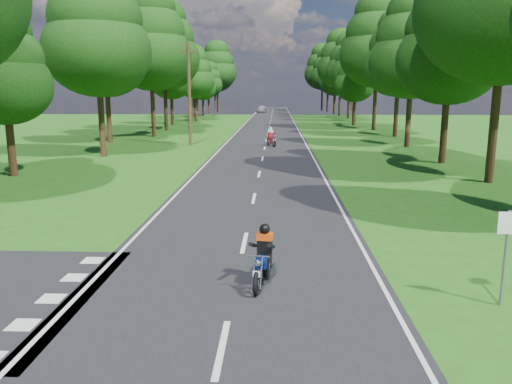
{
  "coord_description": "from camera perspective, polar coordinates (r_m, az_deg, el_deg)",
  "views": [
    {
      "loc": [
        0.9,
        -11.72,
        4.31
      ],
      "look_at": [
        0.25,
        4.0,
        1.1
      ],
      "focal_mm": 35.0,
      "sensor_mm": 36.0,
      "label": 1
    }
  ],
  "objects": [
    {
      "name": "road_markings",
      "position": [
        60.01,
        1.39,
        7.43
      ],
      "size": [
        7.4,
        140.0,
        0.01
      ],
      "color": "silver",
      "rests_on": "main_road"
    },
    {
      "name": "road_sign",
      "position": [
        11.14,
        26.75,
        -5.18
      ],
      "size": [
        0.45,
        0.07,
        2.0
      ],
      "color": "slate",
      "rests_on": "ground"
    },
    {
      "name": "rider_far_red",
      "position": [
        39.27,
        1.76,
        6.34
      ],
      "size": [
        1.12,
        1.87,
        1.48
      ],
      "primitive_type": null,
      "rotation": [
        0.0,
        0.0,
        0.32
      ],
      "color": "#B50D19",
      "rests_on": "main_road"
    },
    {
      "name": "treeline",
      "position": [
        71.89,
        2.88,
        14.66
      ],
      "size": [
        40.0,
        115.35,
        14.78
      ],
      "color": "black",
      "rests_on": "ground"
    },
    {
      "name": "rider_near_blue",
      "position": [
        11.26,
        0.82,
        -7.18
      ],
      "size": [
        0.8,
        1.69,
        1.36
      ],
      "primitive_type": null,
      "rotation": [
        0.0,
        0.0,
        -0.16
      ],
      "color": "navy",
      "rests_on": "main_road"
    },
    {
      "name": "telegraph_pole",
      "position": [
        40.32,
        -7.63,
        11.09
      ],
      "size": [
        1.2,
        0.26,
        8.0
      ],
      "color": "#382616",
      "rests_on": "ground"
    },
    {
      "name": "ground",
      "position": [
        12.52,
        -1.93,
        -8.61
      ],
      "size": [
        160.0,
        160.0,
        0.0
      ],
      "primitive_type": "plane",
      "color": "#245513",
      "rests_on": "ground"
    },
    {
      "name": "distant_car",
      "position": [
        100.81,
        0.68,
        9.49
      ],
      "size": [
        2.27,
        4.33,
        1.4
      ],
      "primitive_type": "imported",
      "rotation": [
        0.0,
        0.0,
        -0.15
      ],
      "color": "silver",
      "rests_on": "main_road"
    },
    {
      "name": "main_road",
      "position": [
        61.88,
        1.55,
        7.54
      ],
      "size": [
        7.0,
        140.0,
        0.02
      ],
      "primitive_type": "cube",
      "color": "black",
      "rests_on": "ground"
    }
  ]
}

